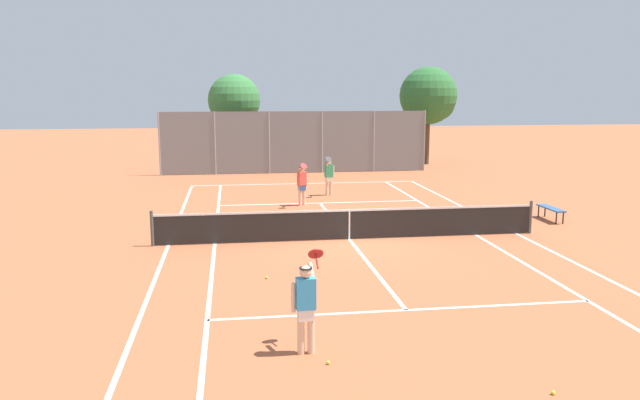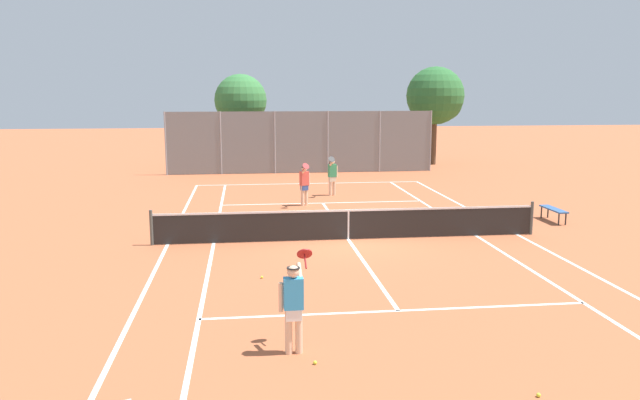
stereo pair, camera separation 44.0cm
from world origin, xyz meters
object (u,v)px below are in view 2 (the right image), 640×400
object	(u,v)px
loose_tennis_ball_1	(262,277)
tree_behind_left	(240,102)
player_far_left	(304,183)
courtside_bench	(554,210)
tree_behind_right	(437,97)
tennis_net	(348,224)
player_near_side	(294,303)
loose_tennis_ball_2	(315,363)
loose_tennis_ball_0	(539,395)
player_far_right	(332,175)

from	to	relation	value
loose_tennis_ball_1	tree_behind_left	world-z (taller)	tree_behind_left
player_far_left	tree_behind_left	size ratio (longest dim) A/B	0.32
courtside_bench	tree_behind_right	size ratio (longest dim) A/B	0.25
loose_tennis_ball_1	tree_behind_left	xyz separation A→B (m)	(-0.60, 22.65, 3.83)
tennis_net	courtside_bench	world-z (taller)	tennis_net
courtside_bench	player_near_side	bearing A→B (deg)	-134.72
tree_behind_left	loose_tennis_ball_2	bearing A→B (deg)	-87.20
player_far_left	tree_behind_left	world-z (taller)	tree_behind_left
loose_tennis_ball_2	tree_behind_right	xyz separation A→B (m)	(10.69, 27.82, 4.12)
loose_tennis_ball_0	tree_behind_right	xyz separation A→B (m)	(7.46, 29.35, 4.12)
tree_behind_left	loose_tennis_ball_1	bearing A→B (deg)	-88.48
player_near_side	loose_tennis_ball_0	world-z (taller)	player_near_side
player_near_side	player_far_left	distance (m)	14.30
courtside_bench	tree_behind_left	bearing A→B (deg)	122.88
player_far_right	tree_behind_right	xyz separation A→B (m)	(8.01, 10.79, 3.22)
player_far_right	courtside_bench	xyz separation A→B (m)	(6.99, -6.42, -0.52)
loose_tennis_ball_1	loose_tennis_ball_0	bearing A→B (deg)	-58.71
loose_tennis_ball_2	tree_behind_right	world-z (taller)	tree_behind_right
loose_tennis_ball_2	tree_behind_left	distance (m)	27.96
player_far_left	courtside_bench	distance (m)	9.41
loose_tennis_ball_0	tree_behind_left	distance (m)	29.80
courtside_bench	tree_behind_left	distance (m)	20.60
player_far_left	loose_tennis_ball_0	bearing A→B (deg)	-83.02
tennis_net	tree_behind_left	world-z (taller)	tree_behind_left
player_near_side	player_far_right	distance (m)	16.78
loose_tennis_ball_0	tree_behind_left	size ratio (longest dim) A/B	0.01
player_far_left	loose_tennis_ball_0	distance (m)	16.42
player_far_left	player_far_right	distance (m)	2.71
courtside_bench	tree_behind_right	world-z (taller)	tree_behind_right
tree_behind_left	player_near_side	bearing A→B (deg)	-87.81
tennis_net	loose_tennis_ball_1	world-z (taller)	tennis_net
loose_tennis_ball_0	loose_tennis_ball_2	size ratio (longest dim) A/B	1.00
loose_tennis_ball_0	player_far_right	bearing A→B (deg)	91.67
loose_tennis_ball_2	loose_tennis_ball_0	bearing A→B (deg)	-25.45
tennis_net	loose_tennis_ball_2	size ratio (longest dim) A/B	181.82
player_far_left	loose_tennis_ball_0	size ratio (longest dim) A/B	26.88
tennis_net	player_near_side	size ratio (longest dim) A/B	6.76
tennis_net	tree_behind_right	world-z (taller)	tree_behind_right
loose_tennis_ball_1	tree_behind_right	world-z (taller)	tree_behind_right
tennis_net	player_far_right	distance (m)	8.29
tennis_net	tree_behind_left	xyz separation A→B (m)	(-3.38, 18.89, 3.35)
courtside_bench	tree_behind_left	world-z (taller)	tree_behind_left
player_near_side	tree_behind_left	xyz separation A→B (m)	(-1.04, 27.14, 2.94)
player_near_side	tree_behind_left	size ratio (longest dim) A/B	0.32
player_far_right	tree_behind_left	size ratio (longest dim) A/B	0.32
tree_behind_right	player_far_right	bearing A→B (deg)	-126.58
player_far_left	courtside_bench	size ratio (longest dim) A/B	1.18
player_near_side	tree_behind_right	xyz separation A→B (m)	(11.01, 27.30, 3.22)
player_near_side	loose_tennis_ball_0	distance (m)	4.19
tree_behind_right	loose_tennis_ball_2	bearing A→B (deg)	-111.02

